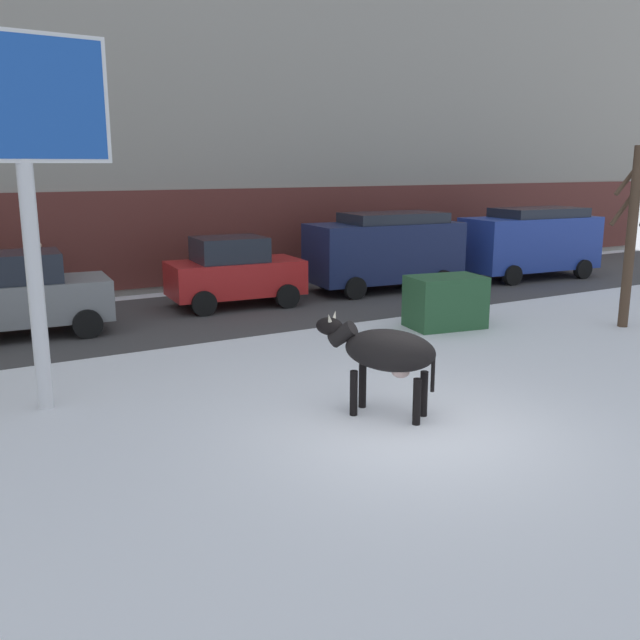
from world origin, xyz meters
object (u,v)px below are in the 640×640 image
car_grey_hatchback (25,294)px  car_navy_van (385,249)px  pedestrian_far_left (40,274)px  bare_tree_left_lot (633,232)px  pedestrian_near_billboard (352,251)px  cow_black (385,352)px  car_red_hatchback (234,272)px  car_blue_van (531,241)px  billboard (20,122)px  dumpster (445,302)px  pedestrian_by_cars (324,253)px

car_grey_hatchback → car_navy_van: size_ratio=0.77×
car_navy_van → pedestrian_far_left: size_ratio=2.74×
car_grey_hatchback → bare_tree_left_lot: (12.25, -6.10, 1.29)m
pedestrian_near_billboard → cow_black: bearing=-120.6°
car_red_hatchback → pedestrian_far_left: (-4.47, 2.62, -0.05)m
car_grey_hatchback → bare_tree_left_lot: bearing=-26.5°
car_blue_van → billboard: bearing=-161.7°
car_navy_van → pedestrian_far_left: bearing=164.4°
car_red_hatchback → car_blue_van: bearing=-3.0°
car_grey_hatchback → bare_tree_left_lot: 13.75m
dumpster → car_grey_hatchback: bearing=154.7°
pedestrian_by_cars → car_red_hatchback: bearing=-148.9°
car_grey_hatchback → billboard: bearing=-94.9°
billboard → car_navy_van: bearing=29.0°
car_red_hatchback → dumpster: car_red_hatchback is taller
car_red_hatchback → dumpster: size_ratio=2.13×
pedestrian_by_cars → dumpster: size_ratio=1.02×
car_grey_hatchback → pedestrian_by_cars: 10.17m
pedestrian_by_cars → bare_tree_left_lot: size_ratio=0.42×
billboard → car_grey_hatchback: (0.45, 5.20, -3.39)m
cow_black → car_blue_van: bearing=35.0°
billboard → pedestrian_by_cars: bearing=40.2°
car_grey_hatchback → car_red_hatchback: (5.29, 0.70, 0.00)m
cow_black → pedestrian_near_billboard: size_ratio=1.02×
car_red_hatchback → pedestrian_by_cars: car_red_hatchback is taller
car_navy_van → dumpster: size_ratio=2.79×
cow_black → car_navy_van: size_ratio=0.37×
pedestrian_by_cars → billboard: bearing=-139.8°
car_grey_hatchback → car_blue_van: (15.73, 0.15, 0.32)m
car_red_hatchback → cow_black: bearing=-98.7°
cow_black → car_grey_hatchback: size_ratio=0.49×
car_grey_hatchback → pedestrian_by_cars: car_grey_hatchback is taller
bare_tree_left_lot → car_red_hatchback: bearing=135.7°
car_red_hatchback → car_navy_van: bearing=-0.1°
car_navy_van → car_blue_van: 5.57m
pedestrian_near_billboard → pedestrian_by_cars: 1.09m
pedestrian_far_left → dumpster: 10.68m
billboard → car_navy_van: size_ratio=1.17×
cow_black → car_grey_hatchback: car_grey_hatchback is taller
car_blue_van → pedestrian_by_cars: size_ratio=2.74×
car_grey_hatchback → bare_tree_left_lot: size_ratio=0.88×
car_red_hatchback → car_blue_van: car_blue_van is taller
cow_black → car_navy_van: 10.79m
car_grey_hatchback → pedestrian_near_billboard: bearing=17.2°
car_blue_van → pedestrian_far_left: (-14.91, 3.16, -0.36)m
cow_black → pedestrian_by_cars: bearing=63.6°
pedestrian_near_billboard → car_blue_van: bearing=-32.2°
car_blue_van → bare_tree_left_lot: bare_tree_left_lot is taller
car_grey_hatchback → car_blue_van: 15.73m
bare_tree_left_lot → car_grey_hatchback: bearing=153.5°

